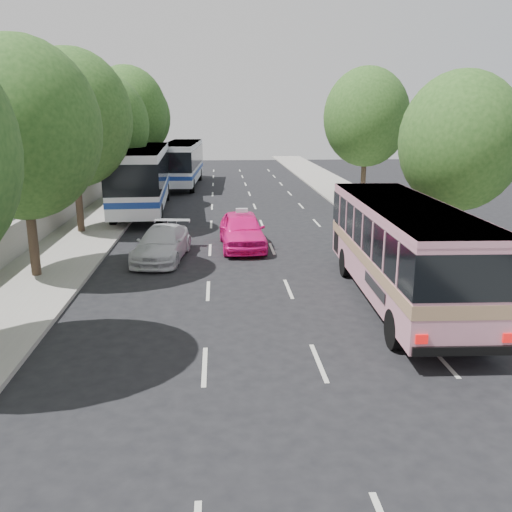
{
  "coord_description": "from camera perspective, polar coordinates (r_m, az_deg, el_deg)",
  "views": [
    {
      "loc": [
        -1.49,
        -14.49,
        6.15
      ],
      "look_at": [
        -0.27,
        2.71,
        1.6
      ],
      "focal_mm": 38.0,
      "sensor_mm": 36.0,
      "label": 1
    }
  ],
  "objects": [
    {
      "name": "tree_right_far",
      "position": [
        39.86,
        11.69,
        14.46
      ],
      "size": [
        6.0,
        6.0,
        9.35
      ],
      "color": "#38281E",
      "rests_on": "ground"
    },
    {
      "name": "tour_coach_rear",
      "position": [
        47.99,
        -7.76,
        9.99
      ],
      "size": [
        3.21,
        12.58,
        3.73
      ],
      "rotation": [
        0.0,
        0.0,
        -0.04
      ],
      "color": "silver",
      "rests_on": "ground"
    },
    {
      "name": "tree_left_e",
      "position": [
        44.97,
        -13.37,
        14.76
      ],
      "size": [
        6.3,
        6.3,
        9.82
      ],
      "color": "#38281E",
      "rests_on": "ground"
    },
    {
      "name": "tree_left_b",
      "position": [
        21.58,
        -23.4,
        12.73
      ],
      "size": [
        5.7,
        5.7,
        8.88
      ],
      "color": "#38281E",
      "rests_on": "ground"
    },
    {
      "name": "sidewalk_right",
      "position": [
        36.42,
        11.97,
        4.84
      ],
      "size": [
        4.0,
        90.0,
        0.12
      ],
      "primitive_type": "cube",
      "color": "#9E998E",
      "rests_on": "ground"
    },
    {
      "name": "taxi_roof_sign",
      "position": [
        25.27,
        -1.5,
        4.83
      ],
      "size": [
        0.56,
        0.2,
        0.18
      ],
      "primitive_type": "cube",
      "rotation": [
        0.0,
        0.0,
        0.04
      ],
      "color": "silver",
      "rests_on": "pink_taxi"
    },
    {
      "name": "low_wall",
      "position": [
        35.99,
        -18.27,
        5.65
      ],
      "size": [
        0.3,
        90.0,
        1.5
      ],
      "primitive_type": "cube",
      "color": "#9E998E",
      "rests_on": "sidewalk_left"
    },
    {
      "name": "white_pickup",
      "position": [
        23.76,
        -9.85,
        1.3
      ],
      "size": [
        2.54,
        5.02,
        1.4
      ],
      "primitive_type": "imported",
      "rotation": [
        0.0,
        0.0,
        -0.12
      ],
      "color": "silver",
      "rests_on": "ground"
    },
    {
      "name": "tour_coach_front",
      "position": [
        35.71,
        -11.91,
        8.5
      ],
      "size": [
        3.51,
        13.63,
        4.05
      ],
      "rotation": [
        0.0,
        0.0,
        0.04
      ],
      "color": "white",
      "rests_on": "ground"
    },
    {
      "name": "sidewalk_left",
      "position": [
        35.72,
        -15.36,
        4.46
      ],
      "size": [
        4.0,
        90.0,
        0.15
      ],
      "primitive_type": "cube",
      "color": "#9E998E",
      "rests_on": "ground"
    },
    {
      "name": "tree_right_near",
      "position": [
        24.69,
        20.97,
        11.64
      ],
      "size": [
        5.1,
        5.1,
        7.95
      ],
      "color": "#38281E",
      "rests_on": "ground"
    },
    {
      "name": "tree_left_f",
      "position": [
        52.92,
        -12.19,
        14.31
      ],
      "size": [
        5.88,
        5.88,
        9.16
      ],
      "color": "#38281E",
      "rests_on": "ground"
    },
    {
      "name": "pink_taxi",
      "position": [
        25.45,
        -1.48,
        2.75
      ],
      "size": [
        2.2,
        5.05,
        1.69
      ],
      "primitive_type": "imported",
      "rotation": [
        0.0,
        0.0,
        0.04
      ],
      "color": "#FF168D",
      "rests_on": "ground"
    },
    {
      "name": "ground",
      "position": [
        15.81,
        1.69,
        -8.11
      ],
      "size": [
        120.0,
        120.0,
        0.0
      ],
      "primitive_type": "plane",
      "color": "black",
      "rests_on": "ground"
    },
    {
      "name": "pink_bus",
      "position": [
        18.25,
        15.14,
        1.4
      ],
      "size": [
        3.03,
        10.61,
        3.36
      ],
      "rotation": [
        0.0,
        0.0,
        -0.03
      ],
      "color": "#CE8599",
      "rests_on": "ground"
    },
    {
      "name": "tree_left_d",
      "position": [
        37.11,
        -15.42,
        13.48
      ],
      "size": [
        5.52,
        5.52,
        8.6
      ],
      "color": "#38281E",
      "rests_on": "ground"
    },
    {
      "name": "tree_left_c",
      "position": [
        29.32,
        -18.71,
        13.98
      ],
      "size": [
        6.0,
        6.0,
        9.35
      ],
      "color": "#38281E",
      "rests_on": "ground"
    }
  ]
}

